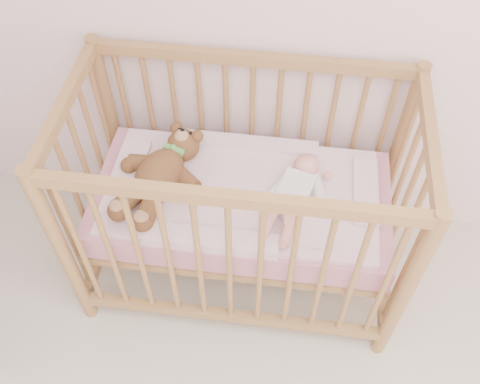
# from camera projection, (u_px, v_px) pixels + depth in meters

# --- Properties ---
(crib) EXTENTS (1.36, 0.76, 1.00)m
(crib) POSITION_uv_depth(u_px,v_px,m) (242.00, 201.00, 2.23)
(crib) COLOR #A47C45
(crib) RESTS_ON floor
(mattress) EXTENTS (1.22, 0.62, 0.13)m
(mattress) POSITION_uv_depth(u_px,v_px,m) (242.00, 203.00, 2.25)
(mattress) COLOR pink
(mattress) RESTS_ON crib
(blanket) EXTENTS (1.10, 0.58, 0.06)m
(blanket) POSITION_uv_depth(u_px,v_px,m) (242.00, 192.00, 2.19)
(blanket) COLOR pink
(blanket) RESTS_ON mattress
(baby) EXTENTS (0.35, 0.52, 0.12)m
(baby) POSITION_uv_depth(u_px,v_px,m) (295.00, 189.00, 2.10)
(baby) COLOR white
(baby) RESTS_ON blanket
(teddy_bear) EXTENTS (0.54, 0.64, 0.15)m
(teddy_bear) POSITION_uv_depth(u_px,v_px,m) (159.00, 174.00, 2.14)
(teddy_bear) COLOR brown
(teddy_bear) RESTS_ON blanket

